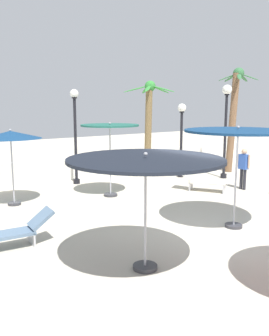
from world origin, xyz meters
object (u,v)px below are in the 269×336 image
Objects in this scene: patio_umbrella_4 at (238,135)px; lounge_chair_1 at (14,232)px; lamp_post_1 at (181,131)px; patio_umbrella_2 at (146,164)px; palm_tree_0 at (234,109)px; guest_1 at (244,165)px; lamp_post_0 at (226,116)px; patio_umbrella_0 at (110,131)px; palm_tree_1 at (149,116)px; lamp_post_2 at (75,128)px; lounge_chair_0 at (201,181)px; patio_umbrella_3 at (11,136)px.

patio_umbrella_4 is 6.16m from lounge_chair_1.
patio_umbrella_2 is at bearing -138.17° from lamp_post_1.
palm_tree_0 is 3.14× the size of guest_1.
lamp_post_0 is (8.81, 5.25, 0.65)m from patio_umbrella_2.
palm_tree_1 is at bearing 33.90° from patio_umbrella_0.
palm_tree_0 is (10.54, 6.17, 0.91)m from patio_umbrella_2.
palm_tree_0 is at bearing -14.98° from lamp_post_2.
lamp_post_1 is 3.34m from lounge_chair_0.
lamp_post_0 is at bearing 41.82° from patio_umbrella_4.
guest_1 reaches higher than lounge_chair_0.
lamp_post_1 reaches higher than lounge_chair_1.
patio_umbrella_0 is 5.50m from guest_1.
lounge_chair_0 is at bearing -23.60° from patio_umbrella_0.
lamp_post_1 is (7.89, 0.15, -0.17)m from patio_umbrella_3.
lamp_post_2 reaches higher than patio_umbrella_4.
guest_1 is at bearing -135.53° from palm_tree_0.
palm_tree_1 is at bearing 80.49° from lounge_chair_0.
patio_umbrella_2 is 1.10× the size of patio_umbrella_4.
lamp_post_2 is 5.64m from lounge_chair_0.
lamp_post_2 is 2.06× the size of lounge_chair_1.
patio_umbrella_4 is 0.55× the size of palm_tree_0.
guest_1 is (4.80, -2.28, -1.41)m from patio_umbrella_0.
lamp_post_1 is (4.62, 1.07, -0.24)m from patio_umbrella_0.
lamp_post_2 is at bearing 128.53° from lounge_chair_0.
lamp_post_1 is (7.41, 6.63, -0.03)m from patio_umbrella_2.
guest_1 is (8.08, -3.21, -1.34)m from patio_umbrella_3.
patio_umbrella_0 is 0.68× the size of lamp_post_2.
palm_tree_1 is 1.06× the size of lamp_post_0.
patio_umbrella_3 reaches higher than lounge_chair_1.
lamp_post_2 is at bearing 95.68° from patio_umbrella_4.
guest_1 is (-1.22, -1.97, -1.86)m from lamp_post_0.
lounge_chair_0 is (-4.44, -2.06, -2.71)m from palm_tree_0.
patio_umbrella_4 is 7.72m from lamp_post_2.
lounge_chair_1 is at bearing 157.73° from patio_umbrella_4.
guest_1 is at bearing -21.65° from patio_umbrella_3.
palm_tree_0 is (11.03, -0.31, 0.77)m from patio_umbrella_3.
patio_umbrella_0 is 3.41m from patio_umbrella_3.
lamp_post_2 reaches higher than patio_umbrella_0.
palm_tree_1 is (3.21, 7.68, 0.24)m from patio_umbrella_4.
palm_tree_0 is (7.75, 0.61, 0.71)m from patio_umbrella_0.
patio_umbrella_2 is 3.73m from lounge_chair_1.
palm_tree_1 reaches higher than patio_umbrella_4.
lamp_post_1 is 3.56m from guest_1.
patio_umbrella_4 is 0.63× the size of palm_tree_1.
patio_umbrella_3 reaches higher than patio_umbrella_2.
lamp_post_0 is (-1.73, -0.93, -0.26)m from palm_tree_0.
lamp_post_2 reaches higher than lamp_post_1.
lamp_post_1 is at bearing -19.30° from lamp_post_2.
palm_tree_1 is 2.32× the size of lounge_chair_1.
patio_umbrella_4 is at bearing -112.70° from palm_tree_1.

